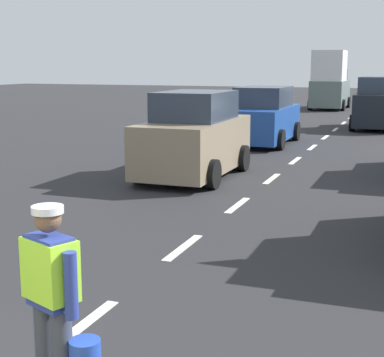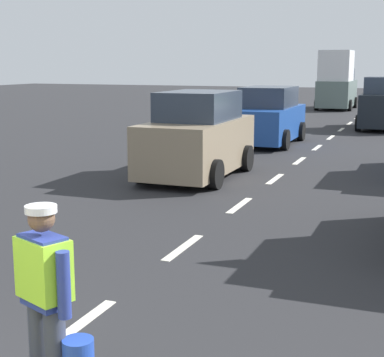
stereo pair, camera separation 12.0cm
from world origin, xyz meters
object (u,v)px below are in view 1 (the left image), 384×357
object	(u,v)px
car_oncoming_lead	(194,138)
car_oncoming_second	(263,117)
delivery_truck	(330,83)
car_outgoing_far	(379,105)
road_worker	(54,294)

from	to	relation	value
car_oncoming_lead	car_oncoming_second	distance (m)	6.77
car_oncoming_second	delivery_truck	bearing A→B (deg)	90.26
delivery_truck	car_oncoming_second	distance (m)	17.40
car_outgoing_far	car_oncoming_second	size ratio (longest dim) A/B	0.92
road_worker	delivery_truck	world-z (taller)	delivery_truck
car_oncoming_lead	car_outgoing_far	xyz separation A→B (m)	(3.56, 13.23, 0.05)
road_worker	car_oncoming_lead	distance (m)	10.25
road_worker	car_outgoing_far	xyz separation A→B (m)	(1.13, 23.19, 0.10)
delivery_truck	car_oncoming_second	size ratio (longest dim) A/B	1.07
road_worker	car_oncoming_second	bearing A→B (deg)	98.02
car_oncoming_lead	car_oncoming_second	xyz separation A→B (m)	(0.07, 6.77, -0.06)
road_worker	car_oncoming_second	distance (m)	16.90
car_oncoming_lead	car_outgoing_far	size ratio (longest dim) A/B	1.02
car_outgoing_far	car_oncoming_second	xyz separation A→B (m)	(-3.48, -6.46, -0.11)
delivery_truck	car_oncoming_lead	distance (m)	24.16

